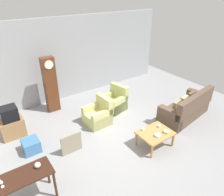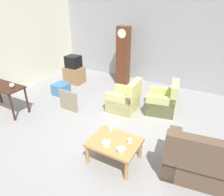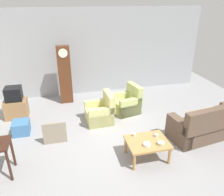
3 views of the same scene
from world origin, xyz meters
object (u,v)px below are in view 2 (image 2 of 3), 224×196
console_table_dark (3,89)px  glass_dome_cloche (12,85)px  framed_picture_leaning (68,101)px  coffee_table_wood (114,144)px  armchair_olive_far (163,102)px  tv_crt (73,62)px  bowl_white_stacked (106,143)px  cup_white_porcelain (111,129)px  cup_blue_rimmed (130,141)px  tv_stand_cabinet (74,75)px  armchair_olive_near (125,100)px  bowl_shallow_green (121,150)px  storage_box_blue (61,89)px  grandfather_clock (123,56)px

console_table_dark → glass_dome_cloche: 0.43m
framed_picture_leaning → coffee_table_wood: bearing=-28.1°
console_table_dark → armchair_olive_far: bearing=28.8°
tv_crt → bowl_white_stacked: bearing=-43.5°
tv_crt → cup_white_porcelain: 4.00m
coffee_table_wood → cup_blue_rimmed: size_ratio=11.00×
coffee_table_wood → glass_dome_cloche: (-3.23, 0.27, 0.46)m
cup_white_porcelain → bowl_white_stacked: 0.46m
framed_picture_leaning → console_table_dark: bearing=-149.6°
armchair_olive_far → tv_stand_cabinet: armchair_olive_far is taller
armchair_olive_near → tv_crt: bearing=159.9°
armchair_olive_far → bowl_shallow_green: bearing=-90.1°
tv_crt → framed_picture_leaning: 2.15m
bowl_white_stacked → console_table_dark: bearing=173.6°
framed_picture_leaning → cup_white_porcelain: (1.87, -0.85, 0.21)m
cup_white_porcelain → bowl_shallow_green: bearing=-44.1°
bowl_shallow_green → console_table_dark: bearing=173.8°
console_table_dark → glass_dome_cloche: (0.39, 0.04, 0.18)m
tv_stand_cabinet → cup_blue_rimmed: size_ratio=7.79×
console_table_dark → glass_dome_cloche: glass_dome_cloche is taller
storage_box_blue → bowl_white_stacked: size_ratio=2.82×
tv_stand_cabinet → console_table_dark: bearing=-97.7°
grandfather_clock → cup_white_porcelain: (1.42, -3.37, -0.52)m
console_table_dark → grandfather_clock: size_ratio=0.63×
armchair_olive_far → cup_blue_rimmed: size_ratio=10.67×
tv_stand_cabinet → cup_blue_rimmed: 4.48m
armchair_olive_far → bowl_white_stacked: size_ratio=5.55×
framed_picture_leaning → bowl_white_stacked: framed_picture_leaning is taller
tv_stand_cabinet → cup_white_porcelain: bearing=-40.5°
cup_blue_rimmed → bowl_shallow_green: (-0.03, -0.31, -0.01)m
tv_stand_cabinet → tv_crt: 0.51m
tv_crt → bowl_shallow_green: 4.66m
grandfather_clock → bowl_shallow_green: (1.90, -3.83, -0.53)m
grandfather_clock → tv_crt: (-1.61, -0.78, -0.22)m
cup_white_porcelain → bowl_white_stacked: (0.15, -0.43, -0.00)m
armchair_olive_far → tv_crt: (-3.51, 0.50, 0.50)m
console_table_dark → coffee_table_wood: bearing=-3.7°
storage_box_blue → framed_picture_leaning: bearing=-37.5°
storage_box_blue → glass_dome_cloche: glass_dome_cloche is taller
console_table_dark → bowl_shallow_green: (3.86, -0.42, -0.18)m
coffee_table_wood → tv_crt: size_ratio=2.00×
coffee_table_wood → console_table_dark: bearing=176.3°
armchair_olive_far → framed_picture_leaning: size_ratio=1.55×
coffee_table_wood → framed_picture_leaning: (-2.10, 1.12, -0.10)m
armchair_olive_near → bowl_white_stacked: (0.65, -2.09, 0.20)m
glass_dome_cloche → cup_blue_rimmed: 3.52m
cup_blue_rimmed → bowl_white_stacked: cup_blue_rimmed is taller
grandfather_clock → tv_stand_cabinet: (-1.61, -0.78, -0.73)m
storage_box_blue → bowl_white_stacked: bowl_white_stacked is taller
armchair_olive_far → grandfather_clock: bearing=146.0°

